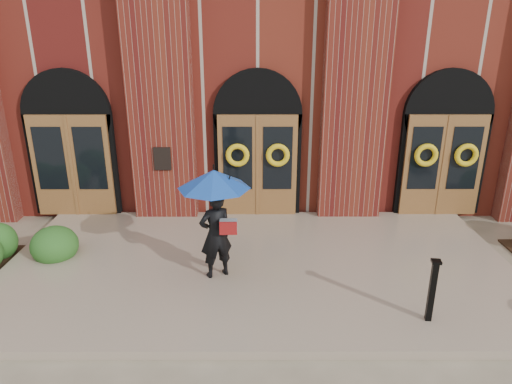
{
  "coord_description": "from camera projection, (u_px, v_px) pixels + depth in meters",
  "views": [
    {
      "loc": [
        -0.06,
        -7.91,
        4.56
      ],
      "look_at": [
        -0.04,
        1.0,
        1.34
      ],
      "focal_mm": 32.0,
      "sensor_mm": 36.0,
      "label": 1
    }
  ],
  "objects": [
    {
      "name": "ground",
      "position": [
        258.0,
        273.0,
        8.99
      ],
      "size": [
        90.0,
        90.0,
        0.0
      ],
      "primitive_type": "plane",
      "color": "tan",
      "rests_on": "ground"
    },
    {
      "name": "landing",
      "position": [
        258.0,
        266.0,
        9.1
      ],
      "size": [
        10.0,
        5.3,
        0.15
      ],
      "primitive_type": "cube",
      "color": "gray",
      "rests_on": "ground"
    },
    {
      "name": "church_building",
      "position": [
        257.0,
        60.0,
        16.06
      ],
      "size": [
        16.2,
        12.53,
        7.0
      ],
      "color": "maroon",
      "rests_on": "ground"
    },
    {
      "name": "man_with_umbrella",
      "position": [
        215.0,
        203.0,
        8.14
      ],
      "size": [
        1.73,
        1.73,
        2.08
      ],
      "rotation": [
        0.0,
        0.0,
        3.57
      ],
      "color": "black",
      "rests_on": "landing"
    },
    {
      "name": "metal_post",
      "position": [
        432.0,
        289.0,
        7.12
      ],
      "size": [
        0.16,
        0.16,
        1.07
      ],
      "rotation": [
        0.0,
        0.0,
        -0.14
      ],
      "color": "black",
      "rests_on": "landing"
    }
  ]
}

